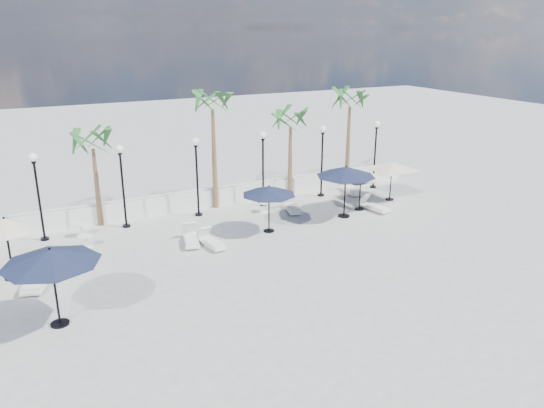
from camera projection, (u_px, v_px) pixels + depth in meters
name	position (u px, v px, depth m)	size (l,w,h in m)	color
ground	(255.00, 266.00, 20.39)	(100.00, 100.00, 0.00)	gray
balustrade	(192.00, 201.00, 26.60)	(26.00, 0.30, 1.01)	silver
lamppost_1	(37.00, 184.00, 22.12)	(0.36, 0.36, 3.84)	black
lamppost_2	(122.00, 175.00, 23.61)	(0.36, 0.36, 3.84)	black
lamppost_3	(197.00, 166.00, 25.11)	(0.36, 0.36, 3.84)	black
lamppost_4	(263.00, 158.00, 26.60)	(0.36, 0.36, 3.84)	black
lamppost_5	(322.00, 151.00, 28.10)	(0.36, 0.36, 3.84)	black
lamppost_6	(376.00, 145.00, 29.59)	(0.36, 0.36, 3.84)	black
palm_1	(93.00, 145.00, 23.46)	(2.60, 2.60, 4.70)	brown
palm_2	(212.00, 106.00, 25.47)	(2.60, 2.60, 6.10)	brown
palm_3	(291.00, 124.00, 27.67)	(2.60, 2.60, 4.90)	brown
palm_4	(350.00, 104.00, 29.01)	(2.60, 2.60, 5.70)	brown
lounger_2	(38.00, 278.00, 18.83)	(1.32, 2.24, 0.80)	beige
lounger_3	(212.00, 242.00, 22.15)	(0.75, 1.73, 0.63)	beige
lounger_4	(191.00, 238.00, 22.48)	(0.98, 1.87, 0.67)	beige
lounger_5	(292.00, 207.00, 26.44)	(0.96, 1.85, 0.66)	beige
lounger_6	(374.00, 206.00, 26.52)	(0.86, 1.80, 0.65)	beige
lounger_7	(350.00, 189.00, 29.32)	(0.90, 1.98, 0.72)	beige
side_table_0	(81.00, 229.00, 23.18)	(0.59, 0.59, 0.57)	beige
side_table_1	(87.00, 240.00, 22.01)	(0.54, 0.54, 0.52)	beige
side_table_2	(264.00, 207.00, 26.25)	(0.49, 0.49, 0.48)	beige
parasol_navy_left	(51.00, 257.00, 15.66)	(2.93, 2.93, 2.58)	black
parasol_navy_mid	(269.00, 191.00, 23.25)	(2.43, 2.43, 2.17)	black
parasol_navy_right	(346.00, 172.00, 25.01)	(2.85, 2.85, 2.56)	black
parasol_cream_sq_a	(392.00, 164.00, 27.63)	(4.33, 4.33, 2.13)	black
parasol_cream_sq_b	(361.00, 172.00, 26.09)	(4.22, 4.22, 2.11)	black
parasol_cream_small	(5.00, 226.00, 18.77)	(1.94, 1.94, 2.39)	black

